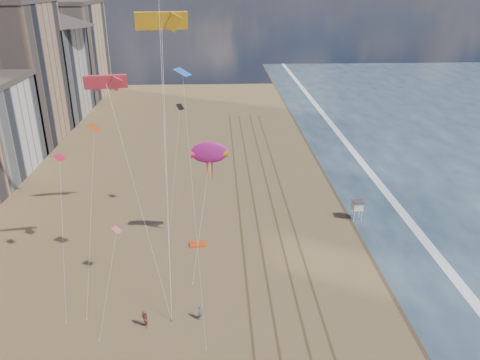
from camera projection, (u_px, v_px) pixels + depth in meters
name	position (u px, v px, depth m)	size (l,w,h in m)	color
wet_sand	(364.00, 198.00, 74.67)	(260.00, 260.00, 0.00)	#42301E
foam	(390.00, 197.00, 74.85)	(260.00, 260.00, 0.00)	white
tracks	(268.00, 231.00, 64.76)	(7.68, 120.00, 0.01)	brown
buildings	(1.00, 84.00, 90.00)	(34.72, 131.35, 29.00)	#C6B284
lifeguard_stand	(358.00, 206.00, 67.02)	(1.62, 1.62, 2.93)	white
grounded_kite	(198.00, 244.00, 61.31)	(2.09, 1.33, 0.24)	#FF4215
show_kite	(209.00, 153.00, 56.27)	(4.52, 4.77, 15.71)	#B01B7E
kite_flyer_a	(200.00, 313.00, 47.63)	(0.59, 0.39, 1.61)	#525B6A
kite_flyer_b	(145.00, 319.00, 46.47)	(0.92, 0.72, 1.90)	#98504D
small_kites	(132.00, 132.00, 49.97)	(15.67, 19.36, 18.44)	blue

